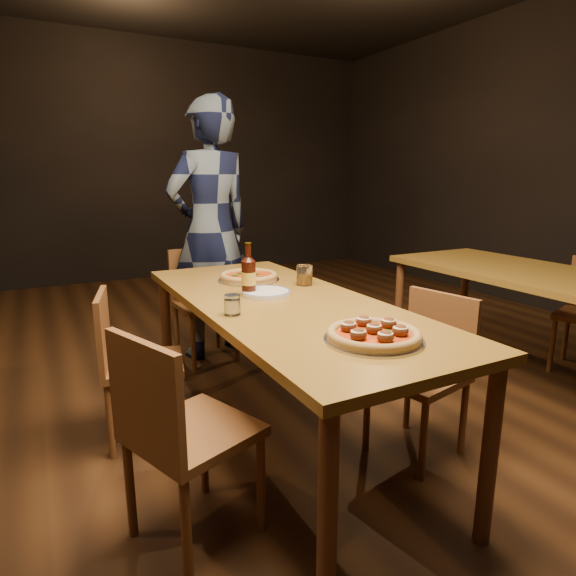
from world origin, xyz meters
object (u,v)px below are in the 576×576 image
chair_end (205,304)px  beer_bottle (249,277)px  plate_stack (266,293)px  diner (211,231)px  chair_main_nw (193,430)px  table_main (283,315)px  chair_main_sw (144,363)px  pizza_meatball (374,334)px  table_right (549,286)px  amber_glass (305,275)px  water_glass (232,305)px  pizza_margherita (249,277)px  chair_main_e (417,374)px

chair_end → beer_bottle: beer_bottle is taller
plate_stack → diner: (0.15, 1.27, 0.17)m
chair_main_nw → plate_stack: 0.83m
table_main → chair_end: bearing=88.4°
beer_bottle → diner: diner is taller
chair_main_nw → diner: 1.99m
table_main → diner: diner is taller
table_main → chair_main_sw: (-0.59, 0.39, -0.27)m
diner → chair_main_nw: bearing=55.4°
chair_main_nw → pizza_meatball: (0.60, -0.26, 0.35)m
chair_main_sw → pizza_meatball: 1.27m
table_main → beer_bottle: (-0.10, 0.17, 0.16)m
table_main → pizza_meatball: bearing=-87.9°
pizza_meatball → table_right: bearing=15.3°
table_right → chair_main_sw: 2.38m
chair_main_sw → amber_glass: size_ratio=7.57×
pizza_meatball → plate_stack: 0.79m
chair_end → amber_glass: (0.22, -1.07, 0.38)m
chair_end → plate_stack: chair_end is taller
chair_main_sw → diner: (0.72, 1.00, 0.53)m
plate_stack → water_glass: size_ratio=2.77×
chair_end → table_main: bearing=-95.9°
table_right → chair_main_sw: (-2.29, 0.59, -0.27)m
pizza_meatball → beer_bottle: (-0.13, 0.83, 0.07)m
plate_stack → pizza_meatball: bearing=-86.3°
chair_main_sw → pizza_margherita: chair_main_sw is taller
water_glass → table_main: bearing=20.9°
water_glass → pizza_meatball: bearing=-59.3°
pizza_margherita → plate_stack: bearing=-99.5°
table_right → chair_end: size_ratio=2.38×
table_right → chair_main_e: chair_main_e is taller
plate_stack → beer_bottle: 0.12m
chair_end → plate_stack: 1.23m
chair_main_nw → pizza_meatball: 0.74m
chair_main_sw → beer_bottle: beer_bottle is taller
chair_main_nw → beer_bottle: beer_bottle is taller
beer_bottle → plate_stack: bearing=-30.2°
beer_bottle → pizza_margherita: bearing=66.8°
table_main → diner: 1.42m
beer_bottle → diner: size_ratio=0.14×
pizza_meatball → water_glass: 0.63m
chair_main_sw → chair_end: 1.11m
amber_glass → diner: 1.17m
table_right → chair_main_nw: bearing=-174.9°
pizza_meatball → beer_bottle: beer_bottle is taller
table_right → amber_glass: bearing=163.1°
plate_stack → chair_end: bearing=86.9°
chair_main_e → water_glass: water_glass is taller
water_glass → chair_main_e: bearing=-16.5°
chair_main_nw → chair_end: chair_main_nw is taller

